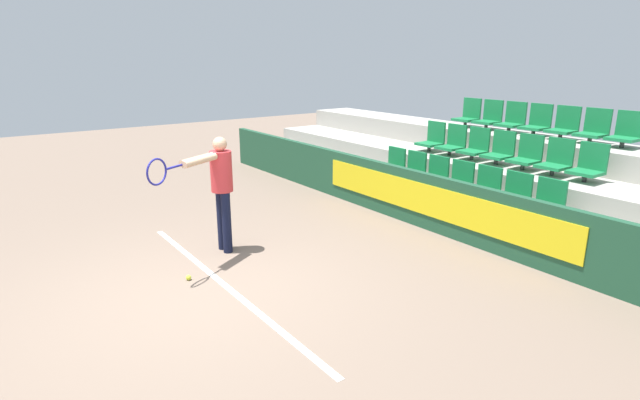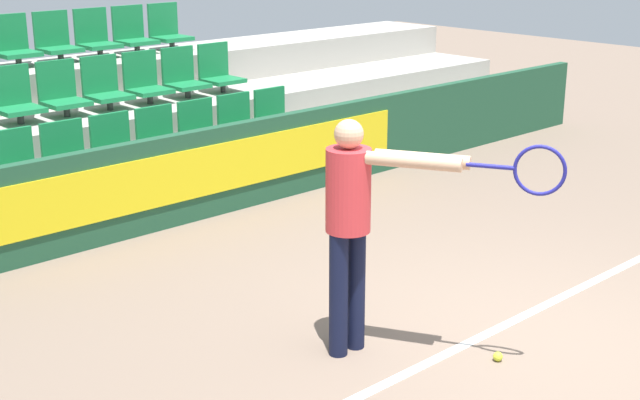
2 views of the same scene
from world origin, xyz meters
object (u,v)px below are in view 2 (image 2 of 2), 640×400
Objects in this scene: stadium_chair_4 at (202,132)px; stadium_chair_19 at (133,34)px; stadium_chair_3 at (161,140)px; stadium_chair_6 at (276,119)px; stadium_chair_20 at (168,30)px; stadium_chair_18 at (96,37)px; stadium_chair_1 at (69,158)px; stadium_chair_11 at (145,82)px; stadium_chair_5 at (240,125)px; stadium_chair_9 at (62,93)px; stadium_chair_10 at (105,87)px; stadium_chair_13 at (219,72)px; tennis_player at (359,214)px; stadium_chair_12 at (183,77)px; stadium_chair_17 at (56,41)px; tennis_ball at (498,357)px; stadium_chair_8 at (15,100)px; stadium_chair_0 at (17,167)px; stadium_chair_16 at (14,45)px; stadium_chair_2 at (116,149)px.

stadium_chair_4 is 2.38m from stadium_chair_19.
stadium_chair_3 is 1.00× the size of stadium_chair_6.
stadium_chair_18 is at bearing 180.00° from stadium_chair_20.
stadium_chair_11 is at bearing 34.48° from stadium_chair_1.
stadium_chair_5 is 1.00× the size of stadium_chair_9.
stadium_chair_10 is 1.58m from stadium_chair_13.
stadium_chair_11 is (1.58, 1.08, 0.42)m from stadium_chair_1.
stadium_chair_6 is 1.00× the size of stadium_chair_19.
stadium_chair_12 is at bearing 39.22° from tennis_player.
stadium_chair_17 is (-1.58, 2.17, 0.83)m from stadium_chair_6.
stadium_chair_20 reaches higher than stadium_chair_12.
stadium_chair_19 reaches higher than tennis_ball.
stadium_chair_10 is at bearing -134.15° from stadium_chair_19.
stadium_chair_17 and stadium_chair_18 have the same top height.
stadium_chair_3 is at bearing -45.85° from stadium_chair_8.
stadium_chair_3 is at bearing -115.89° from stadium_chair_19.
stadium_chair_20 is at bearing 22.39° from stadium_chair_8.
stadium_chair_13 is at bearing -64.11° from stadium_chair_19.
stadium_chair_1 is 3.14m from stadium_chair_19.
stadium_chair_0 is at bearing 180.00° from stadium_chair_5.
stadium_chair_9 and stadium_chair_13 have the same top height.
tennis_ball is at bearing -83.10° from stadium_chair_8.
stadium_chair_0 is at bearing -140.51° from stadium_chair_19.
tennis_player is (0.09, -4.98, -0.07)m from stadium_chair_8.
stadium_chair_20 is (1.05, 2.17, 0.83)m from stadium_chair_4.
tennis_player is (-0.97, -4.98, -0.07)m from stadium_chair_10.
stadium_chair_0 reaches higher than tennis_ball.
stadium_chair_16 is 1.00× the size of stadium_chair_17.
stadium_chair_20 is at bearing 38.52° from tennis_player.
stadium_chair_10 is at bearing 45.85° from stadium_chair_1.
stadium_chair_17 is at bearing 180.00° from stadium_chair_18.
stadium_chair_0 is 1.00× the size of stadium_chair_4.
stadium_chair_6 is 4.67m from tennis_player.
stadium_chair_12 is (0.00, 1.08, 0.42)m from stadium_chair_5.
stadium_chair_0 is at bearing -134.15° from stadium_chair_9.
stadium_chair_6 is 2.81m from stadium_chair_17.
stadium_chair_10 is at bearing 145.52° from stadium_chair_6.
stadium_chair_1 is at bearing -134.15° from stadium_chair_19.
stadium_chair_6 is at bearing 0.00° from stadium_chair_0.
stadium_chair_9 is 1.28m from stadium_chair_17.
stadium_chair_9 is at bearing 56.25° from tennis_player.
stadium_chair_11 is at bearing 81.19° from tennis_ball.
stadium_chair_19 reaches higher than stadium_chair_1.
stadium_chair_12 reaches higher than stadium_chair_6.
stadium_chair_1 is at bearing 62.57° from tennis_player.
stadium_chair_3 is at bearing -145.52° from stadium_chair_13.
stadium_chair_10 and stadium_chair_11 have the same top height.
stadium_chair_9 is 1.57m from stadium_chair_18.
stadium_chair_2 is 1.00× the size of stadium_chair_4.
stadium_chair_6 is at bearing -64.11° from stadium_chair_12.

